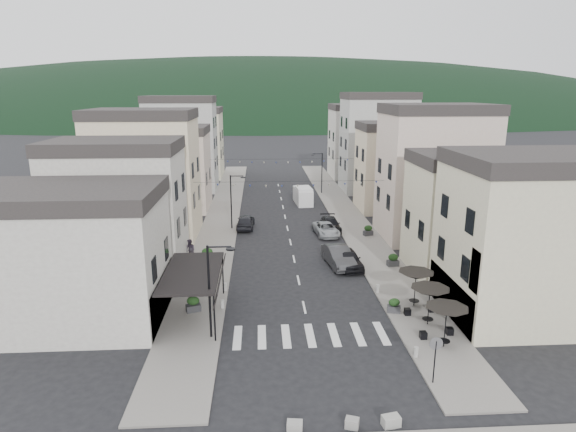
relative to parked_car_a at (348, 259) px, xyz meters
name	(u,v)px	position (x,y,z in m)	size (l,w,h in m)	color
ground	(314,352)	(-4.46, -13.63, -0.79)	(700.00, 700.00, 0.00)	black
sidewalk_left	(223,215)	(-11.96, 18.37, -0.73)	(4.00, 76.00, 0.12)	slate
sidewalk_right	(345,213)	(3.04, 18.37, -0.73)	(4.00, 76.00, 0.12)	slate
hill_backdrop	(263,113)	(-4.46, 286.37, -0.79)	(640.00, 360.00, 70.00)	black
boutique_building	(66,263)	(-19.96, -8.63, 3.21)	(12.00, 8.00, 8.00)	#ACA69E
bistro_building	(529,245)	(10.04, -9.63, 4.21)	(10.00, 8.00, 10.00)	beige
boutique_awning	(196,273)	(-11.71, -8.63, 2.32)	(3.77, 7.50, 3.28)	black
buildings_row_left	(170,159)	(-18.96, 24.13, 5.33)	(10.20, 54.16, 14.00)	#ACA69E
buildings_row_right	(394,157)	(10.04, 22.97, 5.53)	(10.20, 54.16, 14.50)	beige
cafe_terrace	(430,292)	(3.24, -10.83, 1.56)	(2.50, 8.10, 2.53)	black
streetlamp_left_near	(214,282)	(-10.28, -11.63, 2.91)	(1.70, 0.56, 6.00)	black
streetlamp_left_far	(234,196)	(-10.28, 12.37, 2.91)	(1.70, 0.56, 6.00)	black
streetlamp_right_far	(320,169)	(1.36, 30.37, 2.91)	(1.70, 0.56, 6.00)	black
traffic_sign	(435,351)	(1.34, -17.13, 1.13)	(0.70, 0.07, 2.70)	black
bollards	(305,305)	(-4.46, -8.13, -0.37)	(11.66, 10.26, 0.60)	gray
bunting_near	(290,185)	(-4.46, 8.37, 4.86)	(19.00, 0.28, 0.62)	black
bunting_far	(282,162)	(-4.46, 24.37, 4.86)	(19.00, 0.28, 0.62)	black
parked_car_a	(348,259)	(0.00, 0.00, 0.00)	(1.88, 4.66, 1.59)	black
parked_car_b	(339,256)	(-0.74, 0.43, 0.06)	(1.80, 5.16, 1.70)	#2F2F32
parked_car_c	(326,229)	(-0.57, 9.57, -0.14)	(2.18, 4.73, 1.31)	#969A9F
parked_car_d	(330,224)	(0.14, 11.24, -0.11)	(1.93, 4.75, 1.38)	black
parked_car_e	(246,222)	(-9.06, 12.64, -0.02)	(1.83, 4.55, 1.55)	black
delivery_van	(303,195)	(-1.68, 24.07, 0.36)	(2.35, 5.05, 2.35)	silver
pedestrian_a	(192,259)	(-13.20, -0.11, 0.29)	(0.70, 0.46, 1.92)	black
pedestrian_b	(190,250)	(-13.66, 2.18, 0.30)	(0.95, 0.74, 1.95)	#29222D
concrete_block_a	(391,421)	(-1.67, -20.13, -0.54)	(0.80, 0.50, 0.50)	gray
concrete_block_b	(352,423)	(-3.46, -20.13, -0.57)	(0.60, 0.45, 0.45)	gray
concrete_block_c	(295,426)	(-6.05, -20.13, -0.59)	(0.70, 0.50, 0.40)	gray
planter_la	(193,304)	(-12.10, -8.03, -0.15)	(1.09, 0.83, 1.09)	#2A2A2C
planter_lb	(207,255)	(-12.15, 1.93, -0.08)	(1.21, 0.84, 1.23)	#2B2B2D
planter_ra	(394,305)	(1.54, -8.97, -0.19)	(0.98, 0.68, 1.00)	#333335
planter_rb	(393,260)	(3.88, -0.17, -0.15)	(1.03, 0.65, 1.09)	#323335
planter_rc	(368,230)	(3.74, 8.84, -0.15)	(1.09, 0.82, 1.09)	#323234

